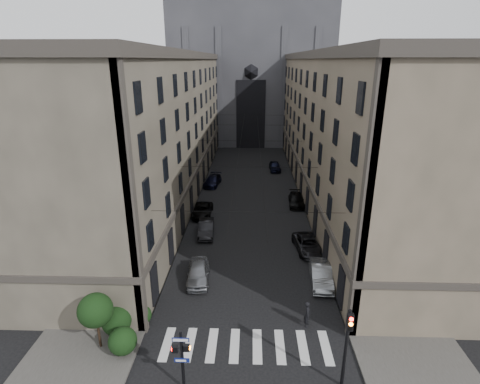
# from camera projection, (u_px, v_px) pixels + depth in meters

# --- Properties ---
(sidewalk_left) EXTENTS (7.00, 80.00, 0.15)m
(sidewalk_left) POSITION_uv_depth(u_px,v_px,m) (177.00, 190.00, 54.20)
(sidewalk_left) COLOR #383533
(sidewalk_left) RESTS_ON ground
(sidewalk_right) EXTENTS (7.00, 80.00, 0.15)m
(sidewalk_right) POSITION_uv_depth(u_px,v_px,m) (323.00, 191.00, 53.58)
(sidewalk_right) COLOR #383533
(sidewalk_right) RESTS_ON ground
(zebra_crossing) EXTENTS (11.00, 3.20, 0.01)m
(zebra_crossing) POSITION_uv_depth(u_px,v_px,m) (246.00, 346.00, 24.70)
(zebra_crossing) COLOR beige
(zebra_crossing) RESTS_ON ground
(building_left) EXTENTS (13.60, 60.60, 18.85)m
(building_left) POSITION_uv_depth(u_px,v_px,m) (152.00, 125.00, 51.19)
(building_left) COLOR #4A4438
(building_left) RESTS_ON ground
(building_right) EXTENTS (13.60, 60.60, 18.85)m
(building_right) POSITION_uv_depth(u_px,v_px,m) (350.00, 126.00, 50.40)
(building_right) COLOR brown
(building_right) RESTS_ON ground
(gothic_tower) EXTENTS (35.00, 23.00, 58.00)m
(gothic_tower) POSITION_uv_depth(u_px,v_px,m) (251.00, 60.00, 84.67)
(gothic_tower) COLOR #2D2D33
(gothic_tower) RESTS_ON ground
(pedestrian_signal_left) EXTENTS (1.02, 0.38, 4.00)m
(pedestrian_signal_left) POSITION_uv_depth(u_px,v_px,m) (182.00, 356.00, 20.74)
(pedestrian_signal_left) COLOR black
(pedestrian_signal_left) RESTS_ON ground
(traffic_light_right) EXTENTS (0.34, 0.50, 5.20)m
(traffic_light_right) POSITION_uv_depth(u_px,v_px,m) (347.00, 340.00, 20.54)
(traffic_light_right) COLOR black
(traffic_light_right) RESTS_ON ground
(shrub_cluster) EXTENTS (3.90, 4.40, 3.90)m
(shrub_cluster) POSITION_uv_depth(u_px,v_px,m) (112.00, 320.00, 24.37)
(shrub_cluster) COLOR black
(shrub_cluster) RESTS_ON sidewalk_left
(tram_wires) EXTENTS (14.00, 60.00, 0.43)m
(tram_wires) POSITION_uv_depth(u_px,v_px,m) (250.00, 142.00, 51.15)
(tram_wires) COLOR black
(tram_wires) RESTS_ON ground
(car_left_near) EXTENTS (2.26, 4.77, 1.58)m
(car_left_near) POSITION_uv_depth(u_px,v_px,m) (198.00, 272.00, 31.76)
(car_left_near) COLOR slate
(car_left_near) RESTS_ON ground
(car_left_midnear) EXTENTS (1.90, 4.64, 1.50)m
(car_left_midnear) POSITION_uv_depth(u_px,v_px,m) (206.00, 228.00, 40.16)
(car_left_midnear) COLOR black
(car_left_midnear) RESTS_ON ground
(car_left_midfar) EXTENTS (2.27, 4.83, 1.34)m
(car_left_midfar) POSITION_uv_depth(u_px,v_px,m) (202.00, 210.00, 45.16)
(car_left_midfar) COLOR black
(car_left_midfar) RESTS_ON ground
(car_left_far) EXTENTS (2.65, 5.16, 1.43)m
(car_left_far) POSITION_uv_depth(u_px,v_px,m) (213.00, 181.00, 56.05)
(car_left_far) COLOR black
(car_left_far) RESTS_ON ground
(car_right_near) EXTENTS (2.03, 4.94, 1.59)m
(car_right_near) POSITION_uv_depth(u_px,v_px,m) (321.00, 275.00, 31.42)
(car_right_near) COLOR gray
(car_right_near) RESTS_ON ground
(car_right_midnear) EXTENTS (2.89, 5.23, 1.39)m
(car_right_midnear) POSITION_uv_depth(u_px,v_px,m) (308.00, 244.00, 36.76)
(car_right_midnear) COLOR black
(car_right_midnear) RESTS_ON ground
(car_right_midfar) EXTENTS (2.17, 4.93, 1.41)m
(car_right_midfar) POSITION_uv_depth(u_px,v_px,m) (296.00, 200.00, 48.39)
(car_right_midfar) COLOR black
(car_right_midfar) RESTS_ON ground
(car_right_far) EXTENTS (1.96, 4.54, 1.53)m
(car_right_far) POSITION_uv_depth(u_px,v_px,m) (275.00, 166.00, 63.47)
(car_right_far) COLOR black
(car_right_far) RESTS_ON ground
(pedestrian) EXTENTS (0.61, 0.80, 1.96)m
(pedestrian) POSITION_uv_depth(u_px,v_px,m) (307.00, 314.00, 26.26)
(pedestrian) COLOR black
(pedestrian) RESTS_ON ground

